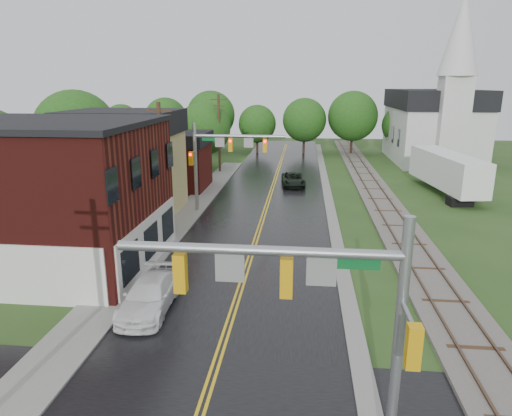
% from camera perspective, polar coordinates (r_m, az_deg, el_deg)
% --- Properties ---
extents(main_road, '(10.00, 90.00, 0.02)m').
position_cam_1_polar(main_road, '(40.06, 1.44, 0.56)').
color(main_road, black).
rests_on(main_road, ground).
extents(curb_right, '(0.80, 70.00, 0.12)m').
position_cam_1_polar(curb_right, '(44.86, 8.86, 1.99)').
color(curb_right, gray).
rests_on(curb_right, ground).
extents(sidewalk_left, '(2.40, 50.00, 0.12)m').
position_cam_1_polar(sidewalk_left, '(36.34, -9.00, -1.19)').
color(sidewalk_left, gray).
rests_on(sidewalk_left, ground).
extents(brick_building, '(14.30, 10.30, 8.30)m').
position_cam_1_polar(brick_building, '(28.92, -26.69, 1.57)').
color(brick_building, '#4D1410').
rests_on(brick_building, ground).
extents(yellow_house, '(8.00, 7.00, 6.40)m').
position_cam_1_polar(yellow_house, '(38.02, -15.84, 4.12)').
color(yellow_house, tan).
rests_on(yellow_house, ground).
extents(darkred_building, '(7.00, 6.00, 4.40)m').
position_cam_1_polar(darkred_building, '(46.23, -10.52, 5.10)').
color(darkred_building, '#3F0F0C').
rests_on(darkred_building, ground).
extents(church, '(10.40, 18.40, 20.00)m').
position_cam_1_polar(church, '(64.76, 21.55, 10.42)').
color(church, silver).
rests_on(church, ground).
extents(railroad, '(3.20, 80.00, 0.30)m').
position_cam_1_polar(railroad, '(45.31, 14.68, 1.94)').
color(railroad, '#59544C').
rests_on(railroad, ground).
extents(traffic_signal_near, '(7.34, 0.30, 7.20)m').
position_cam_1_polar(traffic_signal_near, '(11.85, 7.50, -11.13)').
color(traffic_signal_near, gray).
rests_on(traffic_signal_near, ground).
extents(traffic_signal_far, '(7.34, 0.43, 7.20)m').
position_cam_1_polar(traffic_signal_far, '(36.59, -4.35, 7.06)').
color(traffic_signal_far, gray).
rests_on(traffic_signal_far, ground).
extents(utility_pole_b, '(1.80, 0.28, 9.00)m').
position_cam_1_polar(utility_pole_b, '(32.63, -11.71, 5.32)').
color(utility_pole_b, '#382616').
rests_on(utility_pole_b, ground).
extents(utility_pole_c, '(1.80, 0.28, 9.00)m').
position_cam_1_polar(utility_pole_c, '(53.81, -4.63, 9.43)').
color(utility_pole_c, '#382616').
rests_on(utility_pole_c, ground).
extents(tree_left_b, '(7.60, 7.60, 9.69)m').
position_cam_1_polar(tree_left_b, '(45.82, -21.42, 8.66)').
color(tree_left_b, black).
rests_on(tree_left_b, ground).
extents(tree_left_c, '(6.00, 6.00, 7.65)m').
position_cam_1_polar(tree_left_c, '(51.69, -13.26, 8.61)').
color(tree_left_c, black).
rests_on(tree_left_c, ground).
extents(tree_left_e, '(6.40, 6.40, 8.16)m').
position_cam_1_polar(tree_left_e, '(56.06, -6.36, 9.72)').
color(tree_left_e, black).
rests_on(tree_left_e, ground).
extents(suv_dark, '(2.69, 5.05, 1.35)m').
position_cam_1_polar(suv_dark, '(46.91, 4.67, 3.55)').
color(suv_dark, black).
rests_on(suv_dark, ground).
extents(pickup_white, '(2.22, 5.09, 1.46)m').
position_cam_1_polar(pickup_white, '(22.02, -13.20, -10.64)').
color(pickup_white, white).
rests_on(pickup_white, ground).
extents(semi_trailer, '(4.22, 12.38, 3.84)m').
position_cam_1_polar(semi_trailer, '(46.81, 22.74, 4.39)').
color(semi_trailer, black).
rests_on(semi_trailer, ground).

